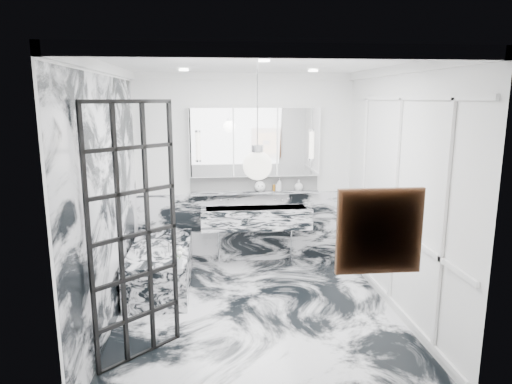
{
  "coord_description": "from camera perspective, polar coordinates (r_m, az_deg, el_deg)",
  "views": [
    {
      "loc": [
        -0.5,
        -4.87,
        2.44
      ],
      "look_at": [
        0.04,
        0.5,
        1.33
      ],
      "focal_mm": 32.0,
      "sensor_mm": 36.0,
      "label": 1
    }
  ],
  "objects": [
    {
      "name": "marble_clad_left",
      "position": [
        5.11,
        -17.87,
        -1.4
      ],
      "size": [
        0.02,
        3.56,
        2.68
      ],
      "primitive_type": "cube",
      "color": "silver",
      "rests_on": "floor"
    },
    {
      "name": "face_pot",
      "position": [
        6.75,
        0.49,
        0.7
      ],
      "size": [
        0.17,
        0.17,
        0.17
      ],
      "primitive_type": "sphere",
      "color": "white",
      "rests_on": "ledge"
    },
    {
      "name": "flower_vase",
      "position": [
        5.31,
        -9.63,
        -8.73
      ],
      "size": [
        0.07,
        0.07,
        0.12
      ],
      "primitive_type": "cylinder",
      "color": "silver",
      "rests_on": "bathtub"
    },
    {
      "name": "ledge",
      "position": [
        6.77,
        -0.13,
        -0.09
      ],
      "size": [
        1.9,
        0.14,
        0.04
      ],
      "primitive_type": "cube",
      "color": "silver",
      "rests_on": "wall_back"
    },
    {
      "name": "wall_front",
      "position": [
        3.28,
        3.32,
        -6.89
      ],
      "size": [
        3.6,
        0.0,
        3.6
      ],
      "primitive_type": "plane",
      "rotation": [
        -1.57,
        0.0,
        0.0
      ],
      "color": "white",
      "rests_on": "floor"
    },
    {
      "name": "trough_sink",
      "position": [
        6.68,
        0.01,
        -3.23
      ],
      "size": [
        1.6,
        0.45,
        0.3
      ],
      "primitive_type": "cube",
      "color": "silver",
      "rests_on": "wall_back"
    },
    {
      "name": "marble_clad_back",
      "position": [
        6.94,
        -1.41,
        -4.43
      ],
      "size": [
        3.18,
        0.05,
        1.05
      ],
      "primitive_type": "cube",
      "color": "silver",
      "rests_on": "floor"
    },
    {
      "name": "soap_bottle_b",
      "position": [
        6.78,
        2.85,
        0.79
      ],
      "size": [
        0.1,
        0.1,
        0.16
      ],
      "primitive_type": "imported",
      "rotation": [
        0.0,
        0.0,
        -0.4
      ],
      "color": "#4C4C51",
      "rests_on": "ledge"
    },
    {
      "name": "artwork",
      "position": [
        3.48,
        15.17,
        -4.75
      ],
      "size": [
        0.54,
        0.05,
        0.54
      ],
      "primitive_type": "cube",
      "color": "orange",
      "rests_on": "wall_front"
    },
    {
      "name": "soap_bottle_a",
      "position": [
        6.78,
        2.92,
        0.93
      ],
      "size": [
        0.08,
        0.08,
        0.19
      ],
      "primitive_type": "imported",
      "rotation": [
        0.0,
        0.0,
        -0.11
      ],
      "color": "#8C5919",
      "rests_on": "ledge"
    },
    {
      "name": "floor",
      "position": [
        5.47,
        0.09,
        -14.88
      ],
      "size": [
        3.6,
        3.6,
        0.0
      ],
      "primitive_type": "plane",
      "color": "silver",
      "rests_on": "ground"
    },
    {
      "name": "subway_tile",
      "position": [
        6.8,
        -0.18,
        1.13
      ],
      "size": [
        1.9,
        0.03,
        0.23
      ],
      "primitive_type": "cube",
      "color": "white",
      "rests_on": "wall_back"
    },
    {
      "name": "mirror_cabinet",
      "position": [
        6.66,
        -0.13,
        6.25
      ],
      "size": [
        1.9,
        0.16,
        1.0
      ],
      "primitive_type": "cube",
      "color": "white",
      "rests_on": "wall_back"
    },
    {
      "name": "ceiling",
      "position": [
        4.91,
        0.1,
        15.8
      ],
      "size": [
        3.6,
        3.6,
        0.0
      ],
      "primitive_type": "plane",
      "rotation": [
        3.14,
        0.0,
        0.0
      ],
      "color": "white",
      "rests_on": "wall_back"
    },
    {
      "name": "sconce_left",
      "position": [
        6.54,
        -7.26,
        5.71
      ],
      "size": [
        0.07,
        0.07,
        0.4
      ],
      "primitive_type": "cylinder",
      "color": "white",
      "rests_on": "mirror_cabinet"
    },
    {
      "name": "wall_right",
      "position": [
        5.41,
        17.21,
        -0.02
      ],
      "size": [
        0.0,
        3.6,
        3.6
      ],
      "primitive_type": "plane",
      "rotation": [
        1.57,
        0.0,
        -1.57
      ],
      "color": "white",
      "rests_on": "floor"
    },
    {
      "name": "wall_left",
      "position": [
        5.1,
        -18.08,
        -0.74
      ],
      "size": [
        0.0,
        3.6,
        3.6
      ],
      "primitive_type": "plane",
      "rotation": [
        1.57,
        0.0,
        1.57
      ],
      "color": "white",
      "rests_on": "floor"
    },
    {
      "name": "panel_molding",
      "position": [
        5.42,
        16.95,
        -1.06
      ],
      "size": [
        0.03,
        3.4,
        2.3
      ],
      "primitive_type": "cube",
      "color": "white",
      "rests_on": "floor"
    },
    {
      "name": "crittall_door",
      "position": [
        4.35,
        -14.95,
        -5.25
      ],
      "size": [
        0.69,
        0.61,
        2.42
      ],
      "primitive_type": null,
      "rotation": [
        0.0,
        0.0,
        0.72
      ],
      "color": "black",
      "rests_on": "floor"
    },
    {
      "name": "amber_bottle",
      "position": [
        6.78,
        2.25,
        0.53
      ],
      "size": [
        0.04,
        0.04,
        0.1
      ],
      "primitive_type": "cylinder",
      "color": "#8C5919",
      "rests_on": "ledge"
    },
    {
      "name": "pendant_light",
      "position": [
        3.84,
        0.18,
        3.34
      ],
      "size": [
        0.25,
        0.25,
        0.25
      ],
      "primitive_type": "sphere",
      "color": "white",
      "rests_on": "ceiling"
    },
    {
      "name": "bathtub",
      "position": [
        6.2,
        -11.79,
        -9.1
      ],
      "size": [
        0.75,
        1.65,
        0.55
      ],
      "primitive_type": "cube",
      "color": "silver",
      "rests_on": "floor"
    },
    {
      "name": "soap_bottle_c",
      "position": [
        6.83,
        5.37,
        0.86
      ],
      "size": [
        0.16,
        0.16,
        0.17
      ],
      "primitive_type": "imported",
      "rotation": [
        0.0,
        0.0,
        0.22
      ],
      "color": "silver",
      "rests_on": "ledge"
    },
    {
      "name": "wall_back",
      "position": [
        6.77,
        -1.46,
        2.76
      ],
      "size": [
        3.6,
        0.0,
        3.6
      ],
      "primitive_type": "plane",
      "rotation": [
        1.57,
        0.0,
        0.0
      ],
      "color": "white",
      "rests_on": "floor"
    },
    {
      "name": "sconce_right",
      "position": [
        6.7,
        6.98,
        5.86
      ],
      "size": [
        0.07,
        0.07,
        0.4
      ],
      "primitive_type": "cylinder",
      "color": "white",
      "rests_on": "mirror_cabinet"
    }
  ]
}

